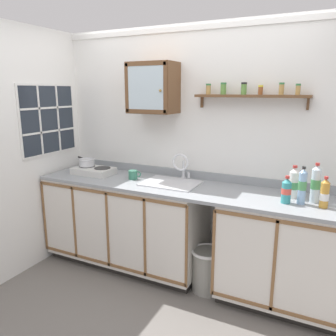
# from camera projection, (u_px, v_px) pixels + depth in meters

# --- Properties ---
(floor) EXTENTS (5.91, 5.91, 0.00)m
(floor) POSITION_uv_depth(u_px,v_px,m) (165.00, 291.00, 3.09)
(floor) COLOR slate
(floor) RESTS_ON ground
(back_wall) EXTENTS (3.51, 0.07, 2.43)m
(back_wall) POSITION_uv_depth(u_px,v_px,m) (193.00, 150.00, 3.37)
(back_wall) COLOR white
(back_wall) RESTS_ON ground
(side_wall_left) EXTENTS (0.05, 3.42, 2.43)m
(side_wall_left) POSITION_uv_depth(u_px,v_px,m) (13.00, 154.00, 3.19)
(side_wall_left) COLOR white
(side_wall_left) RESTS_ON ground
(lower_cabinet_run) EXTENTS (1.68, 0.65, 0.91)m
(lower_cabinet_run) POSITION_uv_depth(u_px,v_px,m) (126.00, 222.00, 3.51)
(lower_cabinet_run) COLOR black
(lower_cabinet_run) RESTS_ON ground
(lower_cabinet_run_right) EXTENTS (1.00, 0.65, 0.91)m
(lower_cabinet_run_right) POSITION_uv_depth(u_px,v_px,m) (280.00, 253.00, 2.84)
(lower_cabinet_run_right) COLOR black
(lower_cabinet_run_right) RESTS_ON ground
(countertop) EXTENTS (2.87, 0.67, 0.03)m
(countertop) POSITION_uv_depth(u_px,v_px,m) (179.00, 187.00, 3.14)
(countertop) COLOR gray
(countertop) RESTS_ON lower_cabinet_run
(backsplash) EXTENTS (2.87, 0.02, 0.08)m
(backsplash) POSITION_uv_depth(u_px,v_px,m) (191.00, 174.00, 3.40)
(backsplash) COLOR gray
(backsplash) RESTS_ON countertop
(sink) EXTENTS (0.53, 0.44, 0.39)m
(sink) POSITION_uv_depth(u_px,v_px,m) (172.00, 185.00, 3.21)
(sink) COLOR silver
(sink) RESTS_ON countertop
(hot_plate_stove) EXTENTS (0.43, 0.26, 0.08)m
(hot_plate_stove) POSITION_uv_depth(u_px,v_px,m) (94.00, 171.00, 3.55)
(hot_plate_stove) COLOR silver
(hot_plate_stove) RESTS_ON countertop
(saucepan) EXTENTS (0.29, 0.20, 0.08)m
(saucepan) POSITION_uv_depth(u_px,v_px,m) (87.00, 162.00, 3.60)
(saucepan) COLOR silver
(saucepan) RESTS_ON hot_plate_stove
(bottle_water_clear_0) EXTENTS (0.07, 0.07, 0.32)m
(bottle_water_clear_0) POSITION_uv_depth(u_px,v_px,m) (316.00, 184.00, 2.63)
(bottle_water_clear_0) COLOR silver
(bottle_water_clear_0) RESTS_ON countertop
(bottle_water_blue_1) EXTENTS (0.06, 0.06, 0.30)m
(bottle_water_blue_1) POSITION_uv_depth(u_px,v_px,m) (302.00, 186.00, 2.60)
(bottle_water_blue_1) COLOR #8CB7E0
(bottle_water_blue_1) RESTS_ON countertop
(bottle_detergent_teal_2) EXTENTS (0.08, 0.08, 0.22)m
(bottle_detergent_teal_2) POSITION_uv_depth(u_px,v_px,m) (286.00, 191.00, 2.63)
(bottle_detergent_teal_2) COLOR teal
(bottle_detergent_teal_2) RESTS_ON countertop
(bottle_juice_amber_3) EXTENTS (0.07, 0.07, 0.25)m
(bottle_juice_amber_3) POSITION_uv_depth(u_px,v_px,m) (325.00, 194.00, 2.52)
(bottle_juice_amber_3) COLOR gold
(bottle_juice_amber_3) RESTS_ON countertop
(bottle_opaque_white_4) EXTENTS (0.08, 0.08, 0.27)m
(bottle_opaque_white_4) POSITION_uv_depth(u_px,v_px,m) (294.00, 183.00, 2.76)
(bottle_opaque_white_4) COLOR white
(bottle_opaque_white_4) RESTS_ON countertop
(mug) EXTENTS (0.12, 0.09, 0.09)m
(mug) POSITION_uv_depth(u_px,v_px,m) (133.00, 175.00, 3.35)
(mug) COLOR #337259
(mug) RESTS_ON countertop
(wall_cabinet) EXTENTS (0.46, 0.32, 0.48)m
(wall_cabinet) POSITION_uv_depth(u_px,v_px,m) (153.00, 88.00, 3.23)
(wall_cabinet) COLOR brown
(spice_shelf) EXTENTS (1.00, 0.14, 0.23)m
(spice_shelf) POSITION_uv_depth(u_px,v_px,m) (249.00, 94.00, 2.92)
(spice_shelf) COLOR brown
(window) EXTENTS (0.03, 0.76, 0.74)m
(window) POSITION_uv_depth(u_px,v_px,m) (48.00, 120.00, 3.50)
(window) COLOR #262D38
(trash_bin) EXTENTS (0.31, 0.31, 0.41)m
(trash_bin) POSITION_uv_depth(u_px,v_px,m) (207.00, 269.00, 3.06)
(trash_bin) COLOR gray
(trash_bin) RESTS_ON ground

